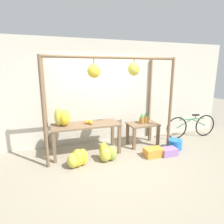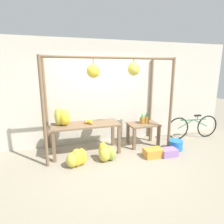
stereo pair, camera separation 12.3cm
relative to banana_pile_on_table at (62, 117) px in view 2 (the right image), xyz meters
name	(u,v)px [view 2 (the right image)]	position (x,y,z in m)	size (l,w,h in m)	color
ground_plane	(118,164)	(1.11, -0.82, -0.95)	(20.00, 20.00, 0.00)	gray
shop_wall_back	(102,93)	(1.11, 0.66, 0.45)	(8.00, 0.08, 2.80)	beige
stall_awning	(111,87)	(1.12, -0.21, 0.69)	(3.04, 1.18, 2.30)	brown
display_table_main	(86,128)	(0.54, -0.04, -0.31)	(1.62, 0.62, 0.75)	brown
display_table_side	(143,129)	(2.10, 0.00, -0.47)	(0.80, 0.54, 0.61)	brown
banana_pile_on_table	(62,117)	(0.00, 0.00, 0.00)	(0.40, 0.37, 0.43)	yellow
orange_pile	(89,122)	(0.61, -0.03, -0.16)	(0.20, 0.23, 0.09)	orange
pineapple_cluster	(145,119)	(2.14, 0.02, -0.21)	(0.28, 0.16, 0.32)	#A3702D
banana_pile_ground_left	(77,158)	(0.23, -0.62, -0.77)	(0.54, 0.43, 0.38)	yellow
banana_pile_ground_right	(106,153)	(0.91, -0.57, -0.76)	(0.46, 0.40, 0.41)	#9EB247
fruit_crate_white	(153,153)	(2.02, -0.72, -0.85)	(0.43, 0.28, 0.20)	orange
blue_bucket	(175,145)	(2.77, -0.51, -0.82)	(0.36, 0.36, 0.25)	blue
parked_bicycle	(193,127)	(3.76, 0.05, -0.59)	(1.66, 0.13, 0.71)	black
fruit_crate_purple	(169,152)	(2.39, -0.79, -0.86)	(0.39, 0.26, 0.18)	#9970B7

